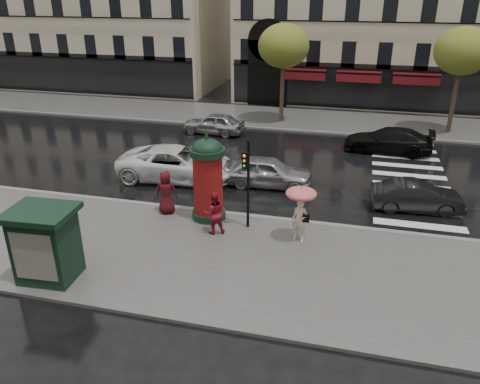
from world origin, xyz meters
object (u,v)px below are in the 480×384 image
(newsstand, at_px, (46,243))
(car_darkgrey, at_px, (417,196))
(woman_umbrella, at_px, (301,205))
(morris_column, at_px, (208,176))
(car_white, at_px, (178,164))
(woman_red, at_px, (214,213))
(traffic_light, at_px, (247,176))
(car_far_silver, at_px, (214,123))
(man_burgundy, at_px, (166,192))
(car_black, at_px, (388,140))
(car_silver, at_px, (268,172))

(newsstand, height_order, car_darkgrey, newsstand)
(woman_umbrella, relative_size, morris_column, 0.57)
(woman_umbrella, relative_size, newsstand, 0.89)
(car_white, bearing_deg, woman_red, -149.59)
(traffic_light, xyz_separation_m, car_far_silver, (-5.15, 12.30, -1.58))
(morris_column, bearing_deg, man_burgundy, 180.00)
(newsstand, distance_m, car_darkgrey, 14.62)
(woman_red, xyz_separation_m, car_black, (6.75, 11.94, -0.25))
(car_white, relative_size, car_far_silver, 1.46)
(woman_red, distance_m, car_darkgrey, 8.79)
(car_silver, bearing_deg, man_burgundy, 137.87)
(man_burgundy, bearing_deg, traffic_light, 158.58)
(woman_red, relative_size, man_burgundy, 0.92)
(man_burgundy, xyz_separation_m, car_white, (-1.02, 3.89, -0.22))
(car_silver, xyz_separation_m, car_white, (-4.46, -0.25, 0.09))
(morris_column, height_order, car_white, morris_column)
(woman_umbrella, xyz_separation_m, car_silver, (-2.19, 5.12, -0.82))
(woman_umbrella, distance_m, man_burgundy, 5.73)
(traffic_light, xyz_separation_m, newsstand, (-5.35, -4.88, -0.90))
(car_silver, distance_m, car_white, 4.47)
(morris_column, xyz_separation_m, car_white, (-2.84, 3.89, -1.11))
(car_darkgrey, bearing_deg, morris_column, 104.64)
(man_burgundy, relative_size, car_darkgrey, 0.48)
(man_burgundy, bearing_deg, car_silver, -143.63)
(newsstand, height_order, car_silver, newsstand)
(woman_umbrella, xyz_separation_m, car_darkgrey, (4.46, 4.07, -0.92))
(traffic_light, bearing_deg, morris_column, 164.70)
(woman_red, bearing_deg, car_white, -81.44)
(woman_umbrella, bearing_deg, woman_red, -176.16)
(morris_column, relative_size, car_silver, 0.89)
(car_white, xyz_separation_m, car_black, (10.20, 6.87, -0.10))
(woman_umbrella, distance_m, morris_column, 3.95)
(man_burgundy, height_order, morris_column, morris_column)
(car_black, bearing_deg, morris_column, -29.46)
(traffic_light, bearing_deg, woman_umbrella, -13.69)
(morris_column, height_order, newsstand, morris_column)
(man_burgundy, distance_m, newsstand, 5.66)
(woman_umbrella, relative_size, car_far_silver, 0.54)
(man_burgundy, relative_size, car_far_silver, 0.46)
(morris_column, height_order, car_silver, morris_column)
(car_darkgrey, distance_m, car_white, 11.14)
(traffic_light, height_order, car_silver, traffic_light)
(woman_umbrella, relative_size, man_burgundy, 1.18)
(car_silver, distance_m, car_black, 8.75)
(car_darkgrey, bearing_deg, car_silver, 75.20)
(traffic_light, distance_m, car_darkgrey, 7.64)
(newsstand, relative_size, car_white, 0.42)
(car_silver, xyz_separation_m, car_black, (5.74, 6.61, -0.01))
(man_burgundy, bearing_deg, car_far_silver, -96.05)
(woman_umbrella, xyz_separation_m, car_white, (-6.65, 4.86, -0.73))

